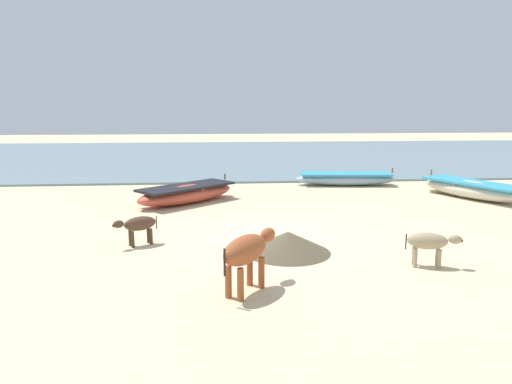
# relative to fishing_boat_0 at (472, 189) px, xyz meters

# --- Properties ---
(ground) EXTENTS (80.00, 80.00, 0.00)m
(ground) POSITION_rel_fishing_boat_0_xyz_m (-7.14, -4.30, -0.30)
(ground) COLOR beige
(sea_water) EXTENTS (60.00, 20.00, 0.08)m
(sea_water) POSITION_rel_fishing_boat_0_xyz_m (-7.14, 13.52, -0.26)
(sea_water) COLOR slate
(sea_water) RESTS_ON ground
(fishing_boat_0) EXTENTS (2.60, 3.73, 0.75)m
(fishing_boat_0) POSITION_rel_fishing_boat_0_xyz_m (0.00, 0.00, 0.00)
(fishing_boat_0) COLOR beige
(fishing_boat_0) RESTS_ON ground
(fishing_boat_2) EXTENTS (3.39, 3.15, 0.76)m
(fishing_boat_2) POSITION_rel_fishing_boat_0_xyz_m (-9.31, 0.02, 0.00)
(fishing_boat_2) COLOR #B74733
(fishing_boat_2) RESTS_ON ground
(fishing_boat_3) EXTENTS (3.91, 1.30, 0.67)m
(fishing_boat_3) POSITION_rel_fishing_boat_0_xyz_m (-3.47, 2.81, -0.04)
(fishing_boat_3) COLOR #8CA5B7
(fishing_boat_3) RESTS_ON ground
(cow_adult_rust) EXTENTS (1.11, 1.32, 0.96)m
(cow_adult_rust) POSITION_rel_fishing_boat_0_xyz_m (-7.88, -7.19, 0.39)
(cow_adult_rust) COLOR #9E4C28
(cow_adult_rust) RESTS_ON ground
(calf_near_dark) EXTENTS (0.92, 0.65, 0.64)m
(calf_near_dark) POSITION_rel_fishing_boat_0_xyz_m (-10.06, -4.44, 0.16)
(calf_near_dark) COLOR #4C3323
(calf_near_dark) RESTS_ON ground
(calf_far_dun) EXTENTS (1.01, 0.47, 0.66)m
(calf_far_dun) POSITION_rel_fishing_boat_0_xyz_m (-4.39, -6.28, 0.18)
(calf_far_dun) COLOR tan
(calf_far_dun) RESTS_ON ground
(debris_pile_0) EXTENTS (2.29, 2.29, 0.45)m
(debris_pile_0) POSITION_rel_fishing_boat_0_xyz_m (-6.91, -5.20, -0.08)
(debris_pile_0) COLOR brown
(debris_pile_0) RESTS_ON ground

